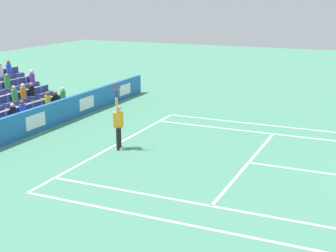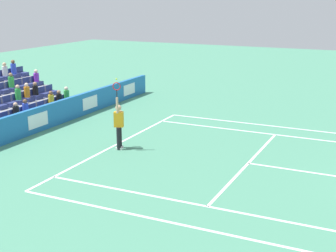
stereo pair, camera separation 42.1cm
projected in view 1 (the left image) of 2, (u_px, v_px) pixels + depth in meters
The scene contains 9 objects.
line_baseline at pixel (117, 144), 19.76m from camera, with size 10.97×0.10×0.01m, color white.
line_service at pixel (249, 163), 17.60m from camera, with size 8.23×0.10×0.01m, color white.
line_singles_sideline_left at pixel (227, 209), 13.79m from camera, with size 0.10×11.89×0.01m, color white.
line_singles_sideline_right at pixel (284, 135), 21.05m from camera, with size 0.10×11.89×0.01m, color white.
line_doubles_sideline_left at pixel (211, 229), 12.58m from camera, with size 0.10×11.89×0.01m, color white.
line_doubles_sideline_right at pixel (290, 127), 22.25m from camera, with size 0.10×11.89×0.01m, color white.
line_centre_mark at pixel (119, 144), 19.72m from camera, with size 0.10×0.20×0.01m, color white.
sponsor_barrier at pixel (34, 121), 21.25m from camera, with size 20.09×0.22×1.10m.
tennis_player at pixel (118, 125), 18.88m from camera, with size 0.54×0.43×2.85m.
Camera 1 is at (16.39, -2.29, 5.87)m, focal length 51.97 mm.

